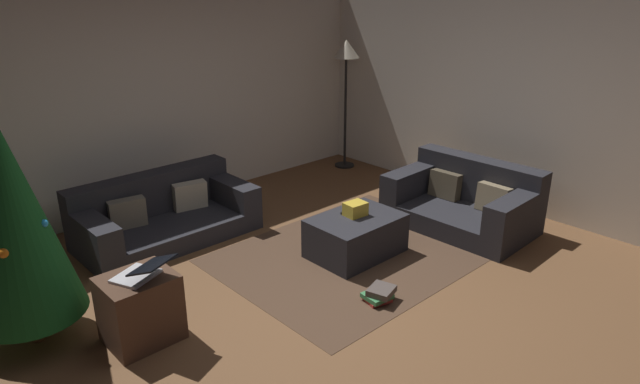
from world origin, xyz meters
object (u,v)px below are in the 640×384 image
at_px(couch_left, 162,215).
at_px(corner_lamp, 346,59).
at_px(laptop, 142,272).
at_px(book_stack, 379,294).
at_px(couch_right, 465,201).
at_px(ottoman, 356,236).
at_px(tv_remote, 349,214).
at_px(christmas_tree, 12,218).
at_px(side_table, 140,308).
at_px(gift_box, 355,209).

bearing_deg(couch_left, corner_lamp, -173.28).
relative_size(laptop, corner_lamp, 0.28).
relative_size(laptop, book_stack, 1.76).
relative_size(couch_right, corner_lamp, 0.86).
bearing_deg(corner_lamp, ottoman, -133.08).
bearing_deg(ottoman, laptop, 178.15).
relative_size(couch_right, tv_remote, 9.68).
bearing_deg(christmas_tree, side_table, -42.35).
bearing_deg(ottoman, couch_left, 125.33).
bearing_deg(couch_left, christmas_tree, 32.16).
bearing_deg(couch_right, corner_lamp, -13.58).
xyz_separation_m(ottoman, christmas_tree, (-2.80, 0.67, 0.81)).
bearing_deg(book_stack, gift_box, 56.66).
bearing_deg(side_table, ottoman, -3.32).
xyz_separation_m(couch_left, tv_remote, (1.17, -1.60, 0.16)).
bearing_deg(couch_right, couch_left, 50.78).
bearing_deg(side_table, couch_right, -6.99).
xyz_separation_m(side_table, laptop, (0.02, -0.06, 0.33)).
bearing_deg(tv_remote, couch_left, 108.96).
distance_m(ottoman, corner_lamp, 3.10).
distance_m(couch_left, ottoman, 2.06).
xyz_separation_m(gift_box, side_table, (-2.23, 0.09, -0.20)).
bearing_deg(laptop, christmas_tree, 135.92).
relative_size(couch_right, ottoman, 1.74).
relative_size(couch_left, corner_lamp, 1.00).
distance_m(ottoman, side_table, 2.21).
xyz_separation_m(couch_right, corner_lamp, (0.49, 2.36, 1.26)).
distance_m(ottoman, gift_box, 0.27).
height_order(book_stack, corner_lamp, corner_lamp).
relative_size(ottoman, tv_remote, 5.56).
bearing_deg(christmas_tree, book_stack, -31.44).
height_order(ottoman, tv_remote, tv_remote).
height_order(gift_box, corner_lamp, corner_lamp).
distance_m(couch_left, gift_box, 2.05).
relative_size(tv_remote, christmas_tree, 0.09).
bearing_deg(tv_remote, side_table, 161.47).
height_order(couch_left, book_stack, couch_left).
height_order(side_table, corner_lamp, corner_lamp).
relative_size(couch_right, christmas_tree, 0.83).
bearing_deg(ottoman, christmas_tree, 166.52).
distance_m(side_table, corner_lamp, 4.71).
height_order(couch_right, tv_remote, couch_right).
distance_m(side_table, book_stack, 1.94).
bearing_deg(tv_remote, corner_lamp, 28.06).
bearing_deg(laptop, couch_left, 58.46).
relative_size(gift_box, side_table, 0.39).
bearing_deg(couch_right, ottoman, 75.64).
height_order(couch_left, laptop, laptop).
xyz_separation_m(gift_box, corner_lamp, (1.88, 2.00, 1.07)).
xyz_separation_m(ottoman, tv_remote, (-0.02, 0.08, 0.21)).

